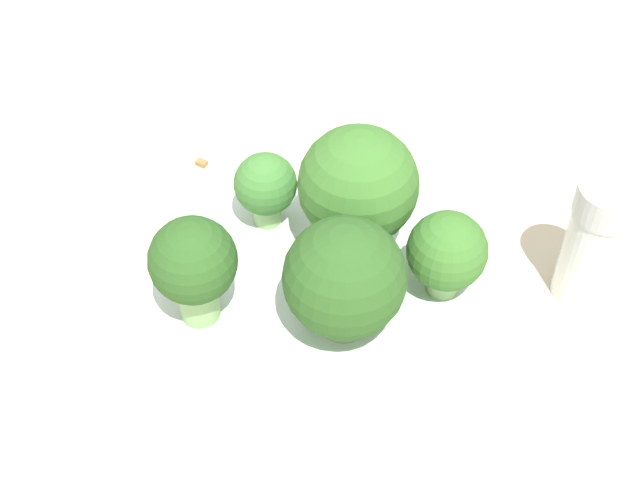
# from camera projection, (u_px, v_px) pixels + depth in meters

# --- Properties ---
(ground_plane) EXTENTS (3.00, 3.00, 0.00)m
(ground_plane) POSITION_uv_depth(u_px,v_px,m) (320.00, 338.00, 0.46)
(ground_plane) COLOR beige
(bowl) EXTENTS (0.17, 0.17, 0.04)m
(bowl) POSITION_uv_depth(u_px,v_px,m) (320.00, 315.00, 0.44)
(bowl) COLOR silver
(bowl) RESTS_ON ground_plane
(broccoli_floret_0) EXTENTS (0.06, 0.06, 0.06)m
(broccoli_floret_0) POSITION_uv_depth(u_px,v_px,m) (345.00, 280.00, 0.39)
(broccoli_floret_0) COLOR #7A9E5B
(broccoli_floret_0) RESTS_ON bowl
(broccoli_floret_1) EXTENTS (0.06, 0.06, 0.07)m
(broccoli_floret_1) POSITION_uv_depth(u_px,v_px,m) (358.00, 186.00, 0.42)
(broccoli_floret_1) COLOR #8EB770
(broccoli_floret_1) RESTS_ON bowl
(broccoli_floret_2) EXTENTS (0.03, 0.03, 0.04)m
(broccoli_floret_2) POSITION_uv_depth(u_px,v_px,m) (266.00, 187.00, 0.45)
(broccoli_floret_2) COLOR #8EB770
(broccoli_floret_2) RESTS_ON bowl
(broccoli_floret_3) EXTENTS (0.04, 0.04, 0.05)m
(broccoli_floret_3) POSITION_uv_depth(u_px,v_px,m) (447.00, 253.00, 0.41)
(broccoli_floret_3) COLOR #84AD66
(broccoli_floret_3) RESTS_ON bowl
(broccoli_floret_4) EXTENTS (0.04, 0.04, 0.06)m
(broccoli_floret_4) POSITION_uv_depth(u_px,v_px,m) (194.00, 265.00, 0.40)
(broccoli_floret_4) COLOR #84AD66
(broccoli_floret_4) RESTS_ON bowl
(pepper_shaker) EXTENTS (0.03, 0.03, 0.08)m
(pepper_shaker) POSITION_uv_depth(u_px,v_px,m) (595.00, 241.00, 0.45)
(pepper_shaker) COLOR silver
(pepper_shaker) RESTS_ON ground_plane
(almond_crumb_2) EXTENTS (0.01, 0.01, 0.01)m
(almond_crumb_2) POSITION_uv_depth(u_px,v_px,m) (201.00, 161.00, 0.55)
(almond_crumb_2) COLOR olive
(almond_crumb_2) RESTS_ON ground_plane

